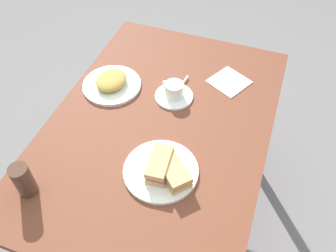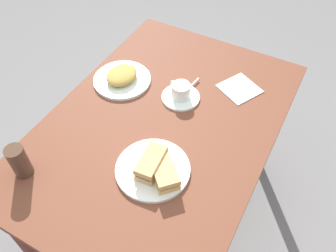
{
  "view_description": "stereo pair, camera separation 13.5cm",
  "coord_description": "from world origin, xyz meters",
  "px_view_note": "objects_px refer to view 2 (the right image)",
  "views": [
    {
      "loc": [
        0.85,
        0.34,
        1.79
      ],
      "look_at": [
        0.02,
        0.05,
        0.77
      ],
      "focal_mm": 37.46,
      "sensor_mm": 36.0,
      "label": 1
    },
    {
      "loc": [
        0.8,
        0.47,
        1.79
      ],
      "look_at": [
        0.02,
        0.05,
        0.77
      ],
      "focal_mm": 37.46,
      "sensor_mm": 36.0,
      "label": 2
    }
  ],
  "objects_px": {
    "dining_table": "(161,137)",
    "coffee_cup": "(181,90)",
    "napkin": "(239,89)",
    "sandwich_front": "(151,163)",
    "drinking_glass": "(19,161)",
    "sandwich_plate": "(153,169)",
    "coffee_saucer": "(181,97)",
    "sandwich_back": "(164,172)",
    "side_plate": "(122,80)",
    "spoon": "(190,86)"
  },
  "relations": [
    {
      "from": "sandwich_front",
      "to": "spoon",
      "type": "xyz_separation_m",
      "value": [
        -0.45,
        -0.07,
        -0.03
      ]
    },
    {
      "from": "sandwich_plate",
      "to": "coffee_saucer",
      "type": "height_order",
      "value": "sandwich_plate"
    },
    {
      "from": "coffee_saucer",
      "to": "napkin",
      "type": "relative_size",
      "value": 1.09
    },
    {
      "from": "napkin",
      "to": "side_plate",
      "type": "bearing_deg",
      "value": -67.1
    },
    {
      "from": "coffee_saucer",
      "to": "coffee_cup",
      "type": "height_order",
      "value": "coffee_cup"
    },
    {
      "from": "sandwich_plate",
      "to": "sandwich_back",
      "type": "bearing_deg",
      "value": 79.09
    },
    {
      "from": "sandwich_plate",
      "to": "dining_table",
      "type": "bearing_deg",
      "value": -157.63
    },
    {
      "from": "napkin",
      "to": "dining_table",
      "type": "bearing_deg",
      "value": -31.2
    },
    {
      "from": "coffee_cup",
      "to": "napkin",
      "type": "xyz_separation_m",
      "value": [
        -0.17,
        0.2,
        -0.04
      ]
    },
    {
      "from": "sandwich_plate",
      "to": "spoon",
      "type": "relative_size",
      "value": 2.71
    },
    {
      "from": "napkin",
      "to": "coffee_cup",
      "type": "bearing_deg",
      "value": -49.37
    },
    {
      "from": "dining_table",
      "to": "napkin",
      "type": "distance_m",
      "value": 0.41
    },
    {
      "from": "spoon",
      "to": "drinking_glass",
      "type": "distance_m",
      "value": 0.75
    },
    {
      "from": "sandwich_back",
      "to": "coffee_saucer",
      "type": "bearing_deg",
      "value": -161.22
    },
    {
      "from": "side_plate",
      "to": "napkin",
      "type": "xyz_separation_m",
      "value": [
        -0.2,
        0.48,
        -0.01
      ]
    },
    {
      "from": "sandwich_front",
      "to": "sandwich_back",
      "type": "height_order",
      "value": "sandwich_front"
    },
    {
      "from": "spoon",
      "to": "side_plate",
      "type": "bearing_deg",
      "value": -70.51
    },
    {
      "from": "sandwich_front",
      "to": "spoon",
      "type": "relative_size",
      "value": 1.48
    },
    {
      "from": "dining_table",
      "to": "coffee_saucer",
      "type": "xyz_separation_m",
      "value": [
        -0.17,
        0.01,
        0.09
      ]
    },
    {
      "from": "dining_table",
      "to": "sandwich_back",
      "type": "distance_m",
      "value": 0.29
    },
    {
      "from": "sandwich_plate",
      "to": "coffee_saucer",
      "type": "distance_m",
      "value": 0.38
    },
    {
      "from": "sandwich_front",
      "to": "napkin",
      "type": "xyz_separation_m",
      "value": [
        -0.55,
        0.12,
        -0.04
      ]
    },
    {
      "from": "drinking_glass",
      "to": "coffee_cup",
      "type": "bearing_deg",
      "value": 152.32
    },
    {
      "from": "coffee_saucer",
      "to": "drinking_glass",
      "type": "height_order",
      "value": "drinking_glass"
    },
    {
      "from": "sandwich_plate",
      "to": "coffee_saucer",
      "type": "bearing_deg",
      "value": -167.85
    },
    {
      "from": "sandwich_plate",
      "to": "side_plate",
      "type": "distance_m",
      "value": 0.5
    },
    {
      "from": "sandwich_back",
      "to": "drinking_glass",
      "type": "relative_size",
      "value": 1.18
    },
    {
      "from": "sandwich_back",
      "to": "coffee_cup",
      "type": "height_order",
      "value": "coffee_cup"
    },
    {
      "from": "side_plate",
      "to": "drinking_glass",
      "type": "height_order",
      "value": "drinking_glass"
    },
    {
      "from": "dining_table",
      "to": "coffee_cup",
      "type": "height_order",
      "value": "coffee_cup"
    },
    {
      "from": "sandwich_back",
      "to": "side_plate",
      "type": "bearing_deg",
      "value": -131.03
    },
    {
      "from": "dining_table",
      "to": "spoon",
      "type": "distance_m",
      "value": 0.26
    },
    {
      "from": "drinking_glass",
      "to": "spoon",
      "type": "bearing_deg",
      "value": 154.14
    },
    {
      "from": "coffee_saucer",
      "to": "spoon",
      "type": "distance_m",
      "value": 0.07
    },
    {
      "from": "sandwich_front",
      "to": "coffee_saucer",
      "type": "distance_m",
      "value": 0.39
    },
    {
      "from": "coffee_saucer",
      "to": "side_plate",
      "type": "height_order",
      "value": "side_plate"
    },
    {
      "from": "sandwich_front",
      "to": "coffee_saucer",
      "type": "bearing_deg",
      "value": -168.49
    },
    {
      "from": "side_plate",
      "to": "napkin",
      "type": "height_order",
      "value": "side_plate"
    },
    {
      "from": "sandwich_front",
      "to": "sandwich_back",
      "type": "bearing_deg",
      "value": 81.61
    },
    {
      "from": "sandwich_back",
      "to": "napkin",
      "type": "relative_size",
      "value": 1.03
    },
    {
      "from": "sandwich_back",
      "to": "side_plate",
      "type": "distance_m",
      "value": 0.54
    },
    {
      "from": "napkin",
      "to": "coffee_saucer",
      "type": "bearing_deg",
      "value": -49.02
    },
    {
      "from": "sandwich_back",
      "to": "side_plate",
      "type": "relative_size",
      "value": 0.61
    },
    {
      "from": "sandwich_plate",
      "to": "sandwich_front",
      "type": "bearing_deg",
      "value": -67.65
    },
    {
      "from": "sandwich_front",
      "to": "drinking_glass",
      "type": "distance_m",
      "value": 0.45
    },
    {
      "from": "coffee_saucer",
      "to": "napkin",
      "type": "height_order",
      "value": "coffee_saucer"
    },
    {
      "from": "dining_table",
      "to": "side_plate",
      "type": "xyz_separation_m",
      "value": [
        -0.14,
        -0.27,
        0.1
      ]
    },
    {
      "from": "side_plate",
      "to": "drinking_glass",
      "type": "xyz_separation_m",
      "value": [
        0.57,
        -0.04,
        0.06
      ]
    },
    {
      "from": "dining_table",
      "to": "sandwich_front",
      "type": "bearing_deg",
      "value": 21.26
    },
    {
      "from": "sandwich_plate",
      "to": "spoon",
      "type": "xyz_separation_m",
      "value": [
        -0.45,
        -0.07,
        0.01
      ]
    }
  ]
}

